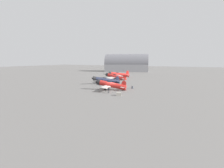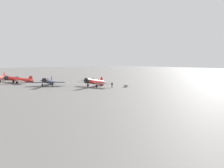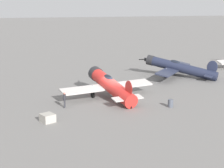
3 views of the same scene
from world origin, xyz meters
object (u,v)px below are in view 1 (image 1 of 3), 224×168
Objects in this scene: airplane_foreground at (110,85)px; airplane_far_line at (115,77)px; equipment_crate at (119,94)px; ground_crew_mechanic at (109,89)px; fuel_drum at (132,87)px; airplane_mid_apron at (106,80)px; airplane_outer_stand at (118,74)px.

airplane_foreground reaches higher than airplane_far_line.
equipment_crate is at bearing 118.40° from airplane_far_line.
airplane_foreground is 6.09m from ground_crew_mechanic.
fuel_drum is (22.42, 18.26, -0.91)m from airplane_far_line.
equipment_crate is 13.14m from fuel_drum.
airplane_mid_apron is 6.43× the size of equipment_crate.
airplane_far_line is at bearing -79.05° from airplane_foreground.
airplane_foreground is 30.89m from airplane_far_line.
airplane_foreground is 15.58m from airplane_mid_apron.
equipment_crate is (2.05, 4.26, -0.61)m from ground_crew_mechanic.
airplane_mid_apron is at bearing -68.01° from airplane_foreground.
fuel_drum is (7.07, 14.23, -1.01)m from airplane_mid_apron.
ground_crew_mechanic is at bearing 73.77° from airplane_mid_apron.
airplane_mid_apron is 6.26× the size of ground_crew_mechanic.
airplane_far_line is 28.93m from fuel_drum.
fuel_drum is (-10.96, 2.40, -0.58)m from ground_crew_mechanic.
airplane_foreground is at bearing -42.24° from fuel_drum.
fuel_drum is (-5.45, 4.95, -1.15)m from airplane_foreground.
airplane_foreground reaches higher than equipment_crate.
equipment_crate is at bearing 117.43° from airplane_foreground.
ground_crew_mechanic is 11.23m from fuel_drum.
airplane_foreground reaches higher than airplane_mid_apron.
fuel_drum is (33.19, 22.30, -1.17)m from airplane_outer_stand.
airplane_outer_stand is (-38.64, -17.36, 0.02)m from airplane_foreground.
airplane_outer_stand reaches higher than airplane_foreground.
airplane_outer_stand is at bearing -122.34° from airplane_mid_apron.
airplane_outer_stand reaches higher than airplane_mid_apron.
airplane_far_line reaches higher than equipment_crate.
airplane_foreground is 13.77× the size of fuel_drum.
airplane_foreground is at bearing 77.06° from airplane_mid_apron.
airplane_mid_apron is 12.40× the size of fuel_drum.
ground_crew_mechanic reaches higher than equipment_crate.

